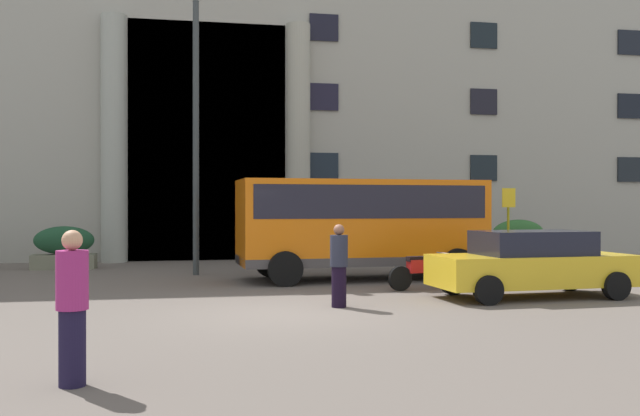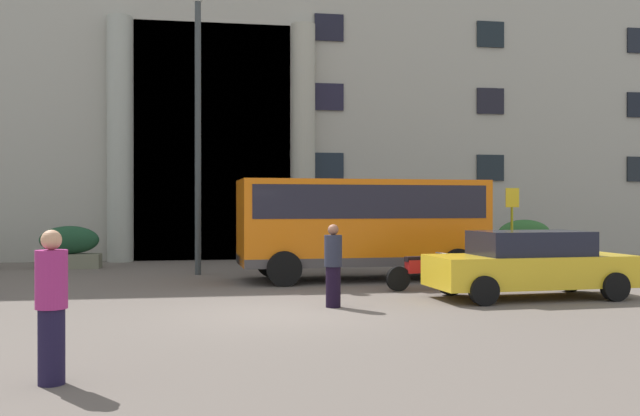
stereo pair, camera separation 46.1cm
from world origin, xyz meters
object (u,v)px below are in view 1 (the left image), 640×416
Objects in this scene: bus_stop_sign at (508,220)px; pedestrian_child_trailing at (72,307)px; hedge_planter_east at (518,241)px; scooter_by_planter at (422,271)px; pedestrian_woman_with_bag at (339,265)px; hedge_planter_far_east at (64,248)px; lamppost_plaza_centre at (196,110)px; orange_minibus at (361,220)px; parked_sedan_second at (532,263)px; motorcycle_near_kerb at (522,268)px.

bus_stop_sign is 1.46× the size of pedestrian_child_trailing.
hedge_planter_east is 9.72m from scooter_by_planter.
pedestrian_woman_with_bag is (-8.88, -9.81, 0.10)m from hedge_planter_east.
hedge_planter_east reaches higher than hedge_planter_far_east.
lamppost_plaza_centre is at bearing 176.71° from bus_stop_sign.
scooter_by_planter is 1.12× the size of pedestrian_woman_with_bag.
hedge_planter_far_east is at bearing 166.54° from bus_stop_sign.
orange_minibus is at bearing -28.97° from hedge_planter_far_east.
pedestrian_woman_with_bag is at bearing -132.16° from hedge_planter_east.
hedge_planter_east is 10.13m from parked_sedan_second.
motorcycle_near_kerb is at bearing 64.68° from parked_sedan_second.
pedestrian_child_trailing is (-8.83, -5.97, 0.14)m from parked_sedan_second.
pedestrian_child_trailing is at bearing -96.76° from lamppost_plaza_centre.
motorcycle_near_kerb is (0.86, 2.15, -0.30)m from parked_sedan_second.
lamppost_plaza_centre is (-4.52, 2.06, 3.23)m from orange_minibus.
orange_minibus reaches higher than pedestrian_woman_with_bag.
bus_stop_sign is 1.32× the size of hedge_planter_far_east.
parked_sedan_second is 2.58× the size of pedestrian_child_trailing.
pedestrian_woman_with_bag is (-1.71, -4.95, -0.80)m from orange_minibus.
pedestrian_woman_with_bag reaches higher than motorcycle_near_kerb.
lamppost_plaza_centre is at bearing -33.33° from hedge_planter_far_east.
pedestrian_woman_with_bag is at bearing -148.66° from scooter_by_planter.
hedge_planter_far_east is at bearing 148.30° from orange_minibus.
bus_stop_sign is 10.20m from lamppost_plaza_centre.
motorcycle_near_kerb is at bearing -32.87° from orange_minibus.
parked_sedan_second reaches higher than motorcycle_near_kerb.
scooter_by_planter is 0.22× the size of lamppost_plaza_centre.
pedestrian_woman_with_bag is (-5.43, -2.79, 0.39)m from motorcycle_near_kerb.
parked_sedan_second is at bearing 22.48° from pedestrian_woman_with_bag.
bus_stop_sign is at bearing -3.29° from lamppost_plaza_centre.
hedge_planter_east is at bearing 58.69° from bus_stop_sign.
bus_stop_sign is 4.02m from hedge_planter_east.
orange_minibus is at bearing -163.60° from bus_stop_sign.
pedestrian_child_trailing is at bearing -122.94° from orange_minibus.
bus_stop_sign is at bearing 65.16° from parked_sedan_second.
lamppost_plaza_centre reaches higher than parked_sedan_second.
orange_minibus is 5.92m from lamppost_plaza_centre.
hedge_planter_east is at bearing 61.34° from parked_sedan_second.
bus_stop_sign is 0.31× the size of lamppost_plaza_centre.
hedge_planter_far_east is 6.55m from lamppost_plaza_centre.
hedge_planter_east is at bearing 38.21° from scooter_by_planter.
pedestrian_woman_with_bag is (-4.56, -0.65, 0.09)m from parked_sedan_second.
lamppost_plaza_centre is (4.19, -2.76, 4.21)m from hedge_planter_far_east.
hedge_planter_far_east reaches higher than motorcycle_near_kerb.
orange_minibus is 10.00m from hedge_planter_far_east.
scooter_by_planter is (-4.25, -4.05, -1.16)m from bus_stop_sign.
parked_sedan_second is 2.73× the size of pedestrian_woman_with_bag.
hedge_planter_east is 1.08× the size of hedge_planter_far_east.
motorcycle_near_kerb is (12.42, -6.97, -0.22)m from hedge_planter_far_east.
orange_minibus is 5.30m from pedestrian_woman_with_bag.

